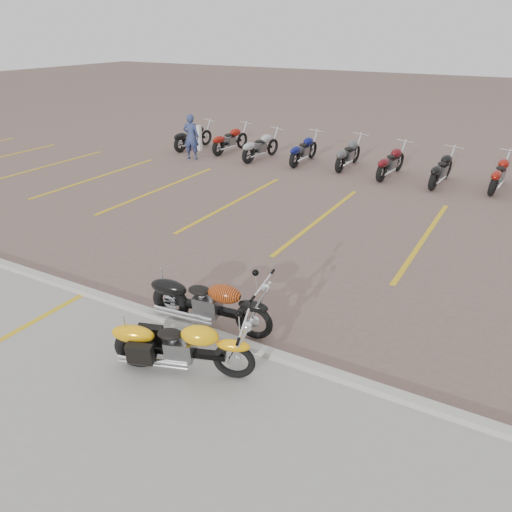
{
  "coord_description": "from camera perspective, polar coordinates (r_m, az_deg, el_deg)",
  "views": [
    {
      "loc": [
        4.65,
        -7.61,
        4.65
      ],
      "look_at": [
        0.48,
        -0.28,
        0.75
      ],
      "focal_mm": 35.0,
      "sensor_mm": 36.0,
      "label": 1
    }
  ],
  "objects": [
    {
      "name": "concrete_apron",
      "position": [
        7.27,
        -21.07,
        -16.92
      ],
      "size": [
        60.0,
        5.0,
        0.01
      ],
      "primitive_type": "cube",
      "color": "#9E9B93",
      "rests_on": "ground"
    },
    {
      "name": "parking_stripes",
      "position": [
        13.34,
        7.33,
        4.23
      ],
      "size": [
        38.0,
        5.5,
        0.01
      ],
      "primitive_type": null,
      "color": "gold",
      "rests_on": "ground"
    },
    {
      "name": "bg_bike_row",
      "position": [
        17.29,
        23.25,
        9.11
      ],
      "size": [
        22.23,
        2.04,
        1.1
      ],
      "color": "black",
      "rests_on": "ground"
    },
    {
      "name": "curb",
      "position": [
        8.61,
        -8.53,
        -7.7
      ],
      "size": [
        60.0,
        0.18,
        0.12
      ],
      "primitive_type": "cube",
      "color": "#ADAAA3",
      "rests_on": "ground"
    },
    {
      "name": "ground",
      "position": [
        10.06,
        -1.58,
        -2.72
      ],
      "size": [
        100.0,
        100.0,
        0.0
      ],
      "primitive_type": "plane",
      "color": "brown",
      "rests_on": "ground"
    },
    {
      "name": "yellow_cruiser",
      "position": [
        7.4,
        -8.61,
        -10.22
      ],
      "size": [
        2.06,
        0.8,
        0.88
      ],
      "rotation": [
        0.12,
        0.0,
        0.32
      ],
      "color": "black",
      "rests_on": "ground"
    },
    {
      "name": "person_a",
      "position": [
        19.49,
        -7.43,
        13.36
      ],
      "size": [
        0.7,
        0.55,
        1.68
      ],
      "primitive_type": "imported",
      "rotation": [
        0.0,
        0.0,
        3.42
      ],
      "color": "navy",
      "rests_on": "ground"
    },
    {
      "name": "bollard",
      "position": [
        20.95,
        -6.5,
        13.25
      ],
      "size": [
        0.16,
        0.16,
        1.0
      ],
      "primitive_type": "cube",
      "rotation": [
        0.0,
        0.0,
        -0.08
      ],
      "color": "silver",
      "rests_on": "ground"
    },
    {
      "name": "flame_cruiser",
      "position": [
        8.34,
        -5.47,
        -5.49
      ],
      "size": [
        2.23,
        0.43,
        0.92
      ],
      "rotation": [
        0.1,
        0.0,
        0.11
      ],
      "color": "black",
      "rests_on": "ground"
    }
  ]
}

